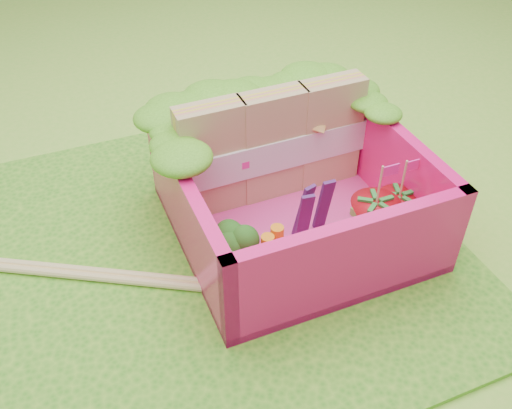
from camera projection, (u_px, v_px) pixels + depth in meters
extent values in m
plane|color=#84CE3A|center=(217.00, 249.00, 3.24)|extent=(14.00, 14.00, 0.00)
cube|color=#429622|center=(216.00, 247.00, 3.23)|extent=(2.60, 2.60, 0.03)
cube|color=#E83B94|center=(292.00, 224.00, 3.32)|extent=(1.30, 1.30, 0.05)
cube|color=#FF1574|center=(252.00, 135.00, 3.59)|extent=(1.30, 0.07, 0.55)
cube|color=#FF1574|center=(350.00, 265.00, 2.72)|extent=(1.30, 0.07, 0.55)
cube|color=#FF1574|center=(188.00, 219.00, 2.98)|extent=(0.07, 1.30, 0.55)
cube|color=#FF1574|center=(389.00, 166.00, 3.34)|extent=(0.07, 1.30, 0.55)
ellipsoid|color=#3D8818|center=(172.00, 107.00, 3.21)|extent=(0.30, 0.30, 0.11)
ellipsoid|color=#3D8818|center=(193.00, 103.00, 3.25)|extent=(0.30, 0.30, 0.11)
ellipsoid|color=#3D8818|center=(214.00, 98.00, 3.28)|extent=(0.30, 0.30, 0.11)
ellipsoid|color=#3D8818|center=(234.00, 94.00, 3.32)|extent=(0.30, 0.30, 0.11)
ellipsoid|color=#3D8818|center=(254.00, 90.00, 3.36)|extent=(0.30, 0.30, 0.11)
ellipsoid|color=#3D8818|center=(274.00, 86.00, 3.39)|extent=(0.30, 0.30, 0.11)
ellipsoid|color=#3D8818|center=(293.00, 82.00, 3.43)|extent=(0.30, 0.30, 0.11)
ellipsoid|color=#3D8818|center=(311.00, 79.00, 3.47)|extent=(0.30, 0.30, 0.11)
ellipsoid|color=#3D8818|center=(329.00, 75.00, 3.50)|extent=(0.30, 0.30, 0.11)
ellipsoid|color=#3D8818|center=(184.00, 155.00, 2.84)|extent=(0.27, 0.27, 0.10)
ellipsoid|color=#3D8818|center=(176.00, 141.00, 2.94)|extent=(0.27, 0.27, 0.10)
ellipsoid|color=#3D8818|center=(168.00, 127.00, 3.04)|extent=(0.27, 0.27, 0.10)
ellipsoid|color=#3D8818|center=(161.00, 115.00, 3.14)|extent=(0.27, 0.27, 0.10)
ellipsoid|color=#3D8818|center=(383.00, 109.00, 3.19)|extent=(0.27, 0.27, 0.10)
ellipsoid|color=#3D8818|center=(370.00, 98.00, 3.29)|extent=(0.27, 0.27, 0.10)
ellipsoid|color=#3D8818|center=(357.00, 87.00, 3.38)|extent=(0.27, 0.27, 0.10)
ellipsoid|color=#3D8818|center=(346.00, 77.00, 3.48)|extent=(0.27, 0.27, 0.10)
cube|color=tan|center=(212.00, 159.00, 3.19)|extent=(0.39, 0.15, 0.68)
cube|color=tan|center=(272.00, 145.00, 3.30)|extent=(0.39, 0.15, 0.68)
cube|color=tan|center=(329.00, 132.00, 3.41)|extent=(0.39, 0.15, 0.68)
cube|color=white|center=(272.00, 150.00, 3.33)|extent=(1.23, 0.19, 0.20)
cylinder|color=#5D9749|center=(232.00, 265.00, 2.93)|extent=(0.12, 0.12, 0.15)
ellipsoid|color=#194712|center=(231.00, 246.00, 2.84)|extent=(0.33, 0.33, 0.12)
cylinder|color=orange|center=(267.00, 254.00, 2.92)|extent=(0.07, 0.07, 0.25)
cylinder|color=orange|center=(277.00, 246.00, 2.96)|extent=(0.07, 0.07, 0.26)
cube|color=#3C1751|center=(304.00, 219.00, 3.03)|extent=(0.07, 0.03, 0.38)
cube|color=#3C1751|center=(304.00, 210.00, 3.08)|extent=(0.07, 0.04, 0.38)
cube|color=#3C1751|center=(324.00, 205.00, 3.12)|extent=(0.07, 0.02, 0.38)
cone|color=red|center=(373.00, 222.00, 3.09)|extent=(0.27, 0.27, 0.27)
cylinder|color=tan|center=(380.00, 185.00, 2.93)|extent=(0.01, 0.01, 0.24)
cube|color=#FF2AA7|center=(390.00, 170.00, 2.89)|extent=(0.10, 0.01, 0.06)
cone|color=red|center=(396.00, 213.00, 3.17)|extent=(0.24, 0.24, 0.24)
cylinder|color=tan|center=(403.00, 179.00, 3.02)|extent=(0.01, 0.01, 0.24)
cube|color=#FF2AA7|center=(414.00, 165.00, 2.98)|extent=(0.10, 0.01, 0.06)
cube|color=#61AB35|center=(374.00, 204.00, 3.38)|extent=(0.33, 0.14, 0.05)
cube|color=#61AB35|center=(393.00, 225.00, 3.24)|extent=(0.31, 0.23, 0.05)
cube|color=#61AB35|center=(353.00, 251.00, 3.08)|extent=(0.29, 0.26, 0.05)
cube|color=#E5C77D|center=(45.00, 272.00, 3.03)|extent=(2.01, 1.19, 0.05)
cube|color=#E5C77D|center=(55.00, 267.00, 3.06)|extent=(2.01, 1.19, 0.05)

